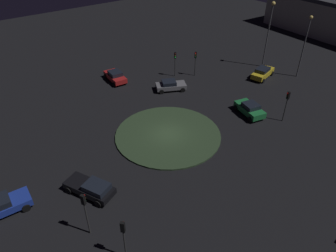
% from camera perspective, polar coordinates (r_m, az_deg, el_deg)
% --- Properties ---
extents(ground_plane, '(116.68, 116.68, 0.00)m').
position_cam_1_polar(ground_plane, '(35.21, 0.00, -1.66)').
color(ground_plane, black).
extents(roundabout_island, '(11.71, 11.71, 0.17)m').
position_cam_1_polar(roundabout_island, '(35.16, 0.00, -1.54)').
color(roundabout_island, '#2D4228').
rests_on(roundabout_island, ground_plane).
extents(car_blue, '(2.33, 4.63, 1.53)m').
position_cam_1_polar(car_blue, '(29.87, -27.98, -12.62)').
color(car_blue, '#1E38A5').
rests_on(car_blue, ground_plane).
extents(car_red, '(4.52, 2.41, 1.53)m').
position_cam_1_polar(car_red, '(47.10, -9.50, 8.87)').
color(car_red, red).
rests_on(car_red, ground_plane).
extents(car_yellow, '(2.85, 4.77, 1.55)m').
position_cam_1_polar(car_yellow, '(49.55, 16.70, 9.22)').
color(car_yellow, gold).
rests_on(car_yellow, ground_plane).
extents(car_black, '(4.89, 3.51, 1.42)m').
position_cam_1_polar(car_black, '(28.81, -13.69, -10.79)').
color(car_black, black).
rests_on(car_black, ground_plane).
extents(car_green, '(4.37, 2.88, 1.56)m').
position_cam_1_polar(car_green, '(39.62, 14.53, 3.02)').
color(car_green, '#1E7238').
rests_on(car_green, ground_plane).
extents(car_grey, '(3.53, 4.51, 1.39)m').
position_cam_1_polar(car_grey, '(44.02, 0.44, 7.37)').
color(car_grey, slate).
rests_on(car_grey, ground_plane).
extents(traffic_light_northwest, '(0.37, 0.40, 4.15)m').
position_cam_1_polar(traffic_light_northwest, '(24.40, -14.76, -13.88)').
color(traffic_light_northwest, '#2D2D2D').
rests_on(traffic_light_northwest, ground_plane).
extents(traffic_light_northwest_near, '(0.38, 0.39, 3.78)m').
position_cam_1_polar(traffic_light_northwest_near, '(22.74, -8.02, -18.52)').
color(traffic_light_northwest_near, '#2D2D2D').
rests_on(traffic_light_northwest_near, ground_plane).
extents(traffic_light_southwest, '(0.37, 0.39, 3.87)m').
position_cam_1_polar(traffic_light_southwest, '(38.61, 20.66, 4.31)').
color(traffic_light_southwest, '#2D2D2D').
rests_on(traffic_light_southwest, ground_plane).
extents(traffic_light_southeast, '(0.37, 0.39, 3.73)m').
position_cam_1_polar(traffic_light_southeast, '(47.57, 4.97, 11.96)').
color(traffic_light_southeast, '#2D2D2D').
rests_on(traffic_light_southeast, ground_plane).
extents(traffic_light_southeast_near, '(0.39, 0.38, 3.75)m').
position_cam_1_polar(traffic_light_southeast_near, '(47.22, 1.29, 11.93)').
color(traffic_light_southeast_near, '#2D2D2D').
rests_on(traffic_light_southeast_near, ground_plane).
extents(streetlamp_south, '(0.48, 0.48, 8.98)m').
position_cam_1_polar(streetlamp_south, '(50.02, 23.54, 14.00)').
color(streetlamp_south, '#4C4C51').
rests_on(streetlamp_south, ground_plane).
extents(streetlamp_south_near, '(0.59, 0.59, 9.95)m').
position_cam_1_polar(streetlamp_south_near, '(51.60, 17.86, 17.06)').
color(streetlamp_south_near, '#4C4C51').
rests_on(streetlamp_south_near, ground_plane).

